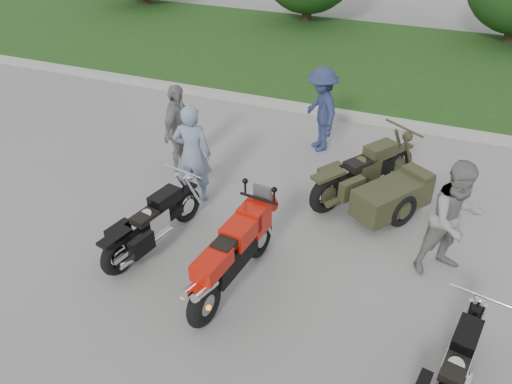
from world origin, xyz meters
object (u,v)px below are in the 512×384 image
at_px(person_stripe, 192,154).
at_px(cruiser_sidecar, 379,188).
at_px(person_grey, 455,219).
at_px(sportbike_red, 232,255).
at_px(person_denim, 321,110).
at_px(cruiser_left, 151,226).
at_px(cruiser_right, 453,376).
at_px(person_back, 178,129).

bearing_deg(person_stripe, cruiser_sidecar, -178.33).
height_order(cruiser_sidecar, person_grey, person_grey).
bearing_deg(sportbike_red, person_denim, 96.88).
relative_size(cruiser_left, person_denim, 1.21).
height_order(sportbike_red, person_grey, person_grey).
bearing_deg(cruiser_sidecar, person_stripe, -130.83).
relative_size(sportbike_red, person_stripe, 1.21).
relative_size(sportbike_red, cruiser_left, 1.03).
distance_m(sportbike_red, person_grey, 3.21).
relative_size(cruiser_right, person_stripe, 1.14).
xyz_separation_m(cruiser_left, person_grey, (4.35, 1.21, 0.50)).
bearing_deg(cruiser_left, cruiser_right, -1.17).
xyz_separation_m(cruiser_left, person_denim, (1.55, 4.17, 0.47)).
xyz_separation_m(sportbike_red, person_back, (-2.33, 2.67, 0.26)).
height_order(person_stripe, person_grey, person_grey).
bearing_deg(cruiser_left, cruiser_sidecar, 49.56).
bearing_deg(person_denim, person_back, -88.37).
bearing_deg(cruiser_right, person_denim, 131.07).
bearing_deg(person_grey, cruiser_sidecar, 98.64).
bearing_deg(person_denim, sportbike_red, -36.73).
xyz_separation_m(cruiser_sidecar, person_stripe, (-3.14, -0.87, 0.47)).
distance_m(cruiser_left, person_grey, 4.54).
xyz_separation_m(cruiser_left, person_back, (-0.77, 2.32, 0.45)).
xyz_separation_m(person_stripe, person_back, (-0.75, 0.81, -0.03)).
bearing_deg(sportbike_red, person_back, 137.86).
height_order(cruiser_sidecar, person_denim, person_denim).
height_order(sportbike_red, cruiser_sidecar, sportbike_red).
xyz_separation_m(person_grey, person_back, (-5.12, 1.11, -0.04)).
bearing_deg(cruiser_right, person_back, 158.60).
distance_m(cruiser_left, person_denim, 4.47).
height_order(person_grey, person_back, person_grey).
bearing_deg(sportbike_red, cruiser_right, -6.92).
distance_m(person_stripe, person_grey, 4.38).
distance_m(cruiser_right, person_denim, 6.08).
height_order(cruiser_left, cruiser_sidecar, cruiser_sidecar).
bearing_deg(cruiser_sidecar, person_denim, 165.00).
xyz_separation_m(person_stripe, person_grey, (4.37, -0.30, 0.01)).
distance_m(person_denim, person_back, 2.96).
bearing_deg(person_stripe, sportbike_red, 116.59).
bearing_deg(person_grey, cruiser_left, 157.71).
bearing_deg(cruiser_right, person_grey, 106.78).
relative_size(cruiser_right, person_grey, 1.13).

